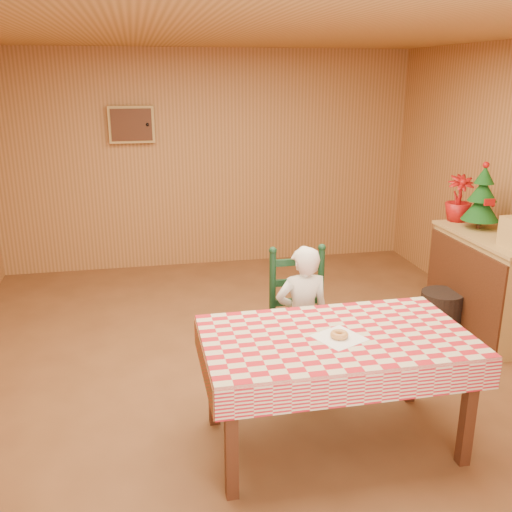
% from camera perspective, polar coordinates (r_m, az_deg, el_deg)
% --- Properties ---
extents(ground, '(6.00, 6.00, 0.00)m').
position_cam_1_polar(ground, '(4.63, 0.51, -12.04)').
color(ground, brown).
rests_on(ground, ground).
extents(cabin_walls, '(5.10, 6.05, 2.65)m').
position_cam_1_polar(cabin_walls, '(4.57, -0.90, 11.79)').
color(cabin_walls, '#A9703D').
rests_on(cabin_walls, ground).
extents(dining_table, '(1.66, 0.96, 0.77)m').
position_cam_1_polar(dining_table, '(3.60, 7.98, -8.95)').
color(dining_table, '#4B2414').
rests_on(dining_table, ground).
extents(ladder_chair, '(0.44, 0.40, 1.08)m').
position_cam_1_polar(ladder_chair, '(4.36, 4.43, -6.63)').
color(ladder_chair, black).
rests_on(ladder_chair, ground).
extents(seated_child, '(0.41, 0.27, 1.12)m').
position_cam_1_polar(seated_child, '(4.28, 4.66, -6.22)').
color(seated_child, silver).
rests_on(seated_child, ground).
extents(napkin, '(0.34, 0.34, 0.00)m').
position_cam_1_polar(napkin, '(3.52, 8.31, -8.08)').
color(napkin, white).
rests_on(napkin, dining_table).
extents(donut, '(0.11, 0.11, 0.04)m').
position_cam_1_polar(donut, '(3.51, 8.32, -7.78)').
color(donut, '#C48746').
rests_on(donut, napkin).
extents(shelf_unit, '(0.54, 1.24, 0.93)m').
position_cam_1_polar(shelf_unit, '(5.63, 22.10, -2.62)').
color(shelf_unit, tan).
rests_on(shelf_unit, ground).
extents(christmas_tree, '(0.34, 0.34, 0.62)m').
position_cam_1_polar(christmas_tree, '(5.64, 21.67, 5.35)').
color(christmas_tree, '#4B2414').
rests_on(christmas_tree, shelf_unit).
extents(flower_arrangement, '(0.31, 0.31, 0.45)m').
position_cam_1_polar(flower_arrangement, '(5.87, 19.62, 5.46)').
color(flower_arrangement, '#9C0E0E').
rests_on(flower_arrangement, shelf_unit).
extents(storage_bin, '(0.40, 0.40, 0.38)m').
position_cam_1_polar(storage_bin, '(5.60, 18.00, -5.31)').
color(storage_bin, black).
rests_on(storage_bin, ground).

